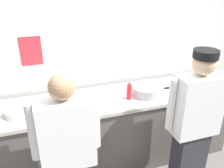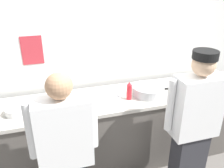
{
  "view_description": "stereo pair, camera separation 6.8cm",
  "coord_description": "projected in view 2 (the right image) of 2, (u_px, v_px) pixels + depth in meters",
  "views": [
    {
      "loc": [
        -0.7,
        -1.96,
        2.23
      ],
      "look_at": [
        0.05,
        0.34,
        1.12
      ],
      "focal_mm": 38.06,
      "sensor_mm": 36.0,
      "label": 1
    },
    {
      "loc": [
        -0.64,
        -1.98,
        2.23
      ],
      "look_at": [
        0.05,
        0.34,
        1.12
      ],
      "focal_mm": 38.06,
      "sensor_mm": 36.0,
      "label": 2
    }
  ],
  "objects": [
    {
      "name": "plate_stack_rear",
      "position": [
        17.0,
        111.0,
        2.42
      ],
      "size": [
        0.23,
        0.23,
        0.07
      ],
      "color": "white",
      "rests_on": "prep_counter"
    },
    {
      "name": "mixing_bowl_steel",
      "position": [
        148.0,
        90.0,
        2.8
      ],
      "size": [
        0.37,
        0.37,
        0.11
      ],
      "primitive_type": "cylinder",
      "color": "#B7BABF",
      "rests_on": "prep_counter"
    },
    {
      "name": "deli_cup",
      "position": [
        185.0,
        78.0,
        3.14
      ],
      "size": [
        0.09,
        0.09,
        0.1
      ],
      "primitive_type": "cylinder",
      "color": "white",
      "rests_on": "prep_counter"
    },
    {
      "name": "plate_stack_front",
      "position": [
        56.0,
        102.0,
        2.61
      ],
      "size": [
        0.2,
        0.2,
        0.05
      ],
      "color": "white",
      "rests_on": "prep_counter"
    },
    {
      "name": "wall_back",
      "position": [
        97.0,
        48.0,
        2.95
      ],
      "size": [
        5.03,
        0.11,
        2.8
      ],
      "color": "white",
      "rests_on": "ground"
    },
    {
      "name": "squeeze_bottle_primary",
      "position": [
        49.0,
        107.0,
        2.35
      ],
      "size": [
        0.06,
        0.06,
        0.21
      ],
      "color": "#E5E066",
      "rests_on": "prep_counter"
    },
    {
      "name": "prep_counter",
      "position": [
        108.0,
        131.0,
        2.93
      ],
      "size": [
        3.21,
        0.68,
        0.94
      ],
      "color": "#56514C",
      "rests_on": "ground"
    },
    {
      "name": "chef_center",
      "position": [
        193.0,
        125.0,
        2.35
      ],
      "size": [
        0.6,
        0.24,
        1.64
      ],
      "color": "#2D2D33",
      "rests_on": "ground"
    },
    {
      "name": "squeeze_bottle_secondary",
      "position": [
        129.0,
        91.0,
        2.67
      ],
      "size": [
        0.06,
        0.06,
        0.21
      ],
      "color": "red",
      "rests_on": "prep_counter"
    },
    {
      "name": "sheet_tray",
      "position": [
        97.0,
        98.0,
        2.71
      ],
      "size": [
        0.55,
        0.37,
        0.02
      ],
      "primitive_type": "cube",
      "rotation": [
        0.0,
        0.0,
        -0.07
      ],
      "color": "#B7BABF",
      "rests_on": "prep_counter"
    },
    {
      "name": "ramekin_green_sauce",
      "position": [
        186.0,
        93.0,
        2.8
      ],
      "size": [
        0.1,
        0.1,
        0.04
      ],
      "color": "white",
      "rests_on": "prep_counter"
    },
    {
      "name": "chefs_knife",
      "position": [
        173.0,
        88.0,
        2.97
      ],
      "size": [
        0.28,
        0.03,
        0.02
      ],
      "color": "#B7BABF",
      "rests_on": "prep_counter"
    },
    {
      "name": "chef_near_left",
      "position": [
        66.0,
        154.0,
        2.03
      ],
      "size": [
        0.59,
        0.24,
        1.59
      ],
      "color": "#2D2D33",
      "rests_on": "ground"
    }
  ]
}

